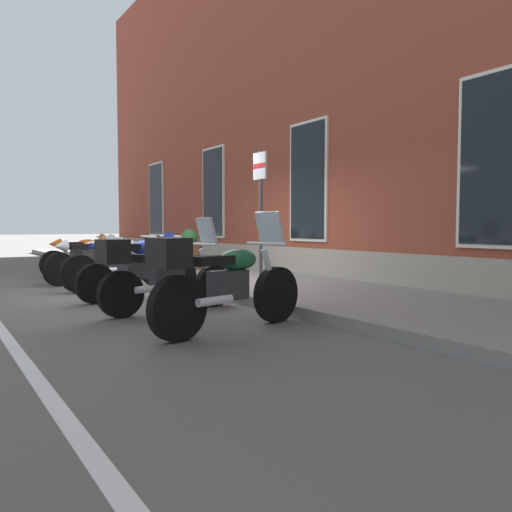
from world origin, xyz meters
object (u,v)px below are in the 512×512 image
Objects in this scene: motorcycle_white_sport at (94,256)px; motorcycle_silver_touring at (163,273)px; motorcycle_blue_sport at (145,262)px; motorcycle_green_touring at (224,282)px; parking_sign at (260,199)px; barrel_planter at (189,252)px; motorcycle_grey_naked at (121,263)px; motorcycle_orange_sport at (86,253)px.

motorcycle_white_sport is 4.24m from motorcycle_silver_touring.
motorcycle_blue_sport is (2.80, 0.04, 0.04)m from motorcycle_white_sport.
motorcycle_blue_sport reaches higher than motorcycle_white_sport.
parking_sign reaches higher than motorcycle_green_touring.
barrel_planter is at bearing 144.22° from motorcycle_blue_sport.
motorcycle_green_touring reaches higher than motorcycle_white_sport.
motorcycle_grey_naked is 1.06× the size of motorcycle_silver_touring.
barrel_planter is (-6.17, 2.52, -0.01)m from motorcycle_green_touring.
parking_sign is (-2.25, 1.95, 1.06)m from motorcycle_green_touring.
motorcycle_white_sport is at bearing -179.21° from motorcycle_blue_sport.
barrel_planter is at bearing 99.19° from motorcycle_white_sport.
parking_sign reaches higher than motorcycle_white_sport.
motorcycle_orange_sport is 0.92× the size of motorcycle_grey_naked.
motorcycle_blue_sport is at bearing -2.47° from motorcycle_orange_sport.
motorcycle_silver_touring is 5.28m from barrel_planter.
motorcycle_white_sport is at bearing -80.81° from barrel_planter.
motorcycle_green_touring is at bearing -4.31° from motorcycle_blue_sport.
motorcycle_white_sport is at bearing 178.15° from motorcycle_green_touring.
parking_sign is at bearing 108.79° from motorcycle_silver_touring.
motorcycle_grey_naked is at bearing 178.18° from motorcycle_blue_sport.
motorcycle_blue_sport is 0.94× the size of parking_sign.
motorcycle_orange_sport is 2.97m from motorcycle_grey_naked.
motorcycle_grey_naked is 2.88m from parking_sign.
motorcycle_white_sport is at bearing -153.56° from parking_sign.
motorcycle_green_touring is at bearing -40.89° from parking_sign.
motorcycle_blue_sport is at bearing 175.69° from motorcycle_green_touring.
motorcycle_silver_touring is 0.96× the size of motorcycle_green_touring.
motorcycle_grey_naked is at bearing -140.72° from parking_sign.
motorcycle_orange_sport and motorcycle_grey_naked have the same top height.
motorcycle_blue_sport is 1.04× the size of motorcycle_silver_touring.
motorcycle_blue_sport is (1.32, -0.04, 0.09)m from motorcycle_grey_naked.
motorcycle_silver_touring is 2.15× the size of barrel_planter.
motorcycle_green_touring reaches higher than motorcycle_blue_sport.
motorcycle_green_touring is 0.94× the size of parking_sign.
barrel_planter is (1.10, 2.11, 0.00)m from motorcycle_orange_sport.
parking_sign is at bearing -8.25° from barrel_planter.
motorcycle_grey_naked is (2.96, -0.14, -0.05)m from motorcycle_orange_sport.
motorcycle_grey_naked is at bearing 176.45° from motorcycle_green_touring.
motorcycle_green_touring reaches higher than motorcycle_orange_sport.
motorcycle_grey_naked is 2.28× the size of barrel_planter.
motorcycle_green_touring reaches higher than motorcycle_grey_naked.
motorcycle_green_touring is 6.66m from barrel_planter.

